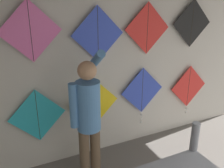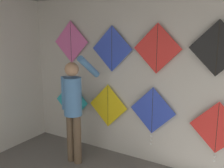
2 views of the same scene
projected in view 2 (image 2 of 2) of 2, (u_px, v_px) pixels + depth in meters
name	position (u px, v px, depth m)	size (l,w,h in m)	color
back_panel	(134.00, 80.00, 4.22)	(5.12, 0.06, 2.80)	beige
shopkeeper	(73.00, 104.00, 4.12)	(0.47, 0.63, 1.84)	brown
kite_0	(72.00, 101.00, 4.91)	(0.78, 0.01, 0.78)	#28B2C6
kite_1	(108.00, 106.00, 4.49)	(0.78, 0.01, 0.78)	yellow
kite_2	(152.00, 112.00, 4.06)	(0.78, 0.04, 0.99)	blue
kite_3	(217.00, 129.00, 3.58)	(0.78, 0.04, 0.92)	red
kite_4	(71.00, 42.00, 4.66)	(0.78, 0.01, 0.78)	pink
kite_5	(112.00, 49.00, 4.24)	(0.78, 0.01, 0.78)	blue
kite_6	(157.00, 49.00, 3.83)	(0.78, 0.01, 0.78)	red
kite_7	(218.00, 48.00, 3.39)	(0.78, 0.01, 0.78)	black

